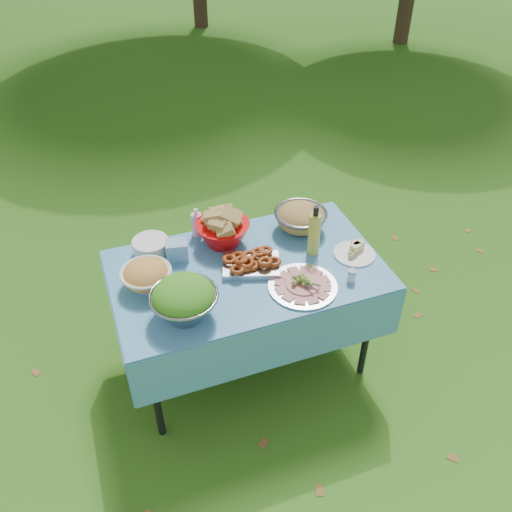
{
  "coord_description": "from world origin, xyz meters",
  "views": [
    {
      "loc": [
        -0.72,
        -2.11,
        2.67
      ],
      "look_at": [
        0.05,
        0.0,
        0.83
      ],
      "focal_mm": 38.0,
      "sensor_mm": 36.0,
      "label": 1
    }
  ],
  "objects": [
    {
      "name": "oil_bottle",
      "position": [
        0.39,
        0.01,
        0.91
      ],
      "size": [
        0.07,
        0.07,
        0.31
      ],
      "primitive_type": "cylinder",
      "rotation": [
        0.0,
        0.0,
        -0.06
      ],
      "color": "#B5C03E",
      "rests_on": "picnic_table"
    },
    {
      "name": "pasta_bowl_white",
      "position": [
        -0.53,
        0.05,
        0.83
      ],
      "size": [
        0.27,
        0.27,
        0.15
      ],
      "primitive_type": null,
      "rotation": [
        0.0,
        0.0,
        0.04
      ],
      "color": "silver",
      "rests_on": "picnic_table"
    },
    {
      "name": "ground",
      "position": [
        0.0,
        0.0,
        0.0
      ],
      "size": [
        80.0,
        80.0,
        0.0
      ],
      "primitive_type": "plane",
      "color": "#183609",
      "rests_on": "ground"
    },
    {
      "name": "bread_bowl",
      "position": [
        -0.05,
        0.27,
        0.86
      ],
      "size": [
        0.33,
        0.33,
        0.21
      ],
      "primitive_type": null,
      "rotation": [
        0.0,
        0.0,
        -0.06
      ],
      "color": "red",
      "rests_on": "picnic_table"
    },
    {
      "name": "shaker",
      "position": [
        0.48,
        -0.28,
        0.8
      ],
      "size": [
        0.06,
        0.06,
        0.07
      ],
      "primitive_type": "cylinder",
      "rotation": [
        0.0,
        0.0,
        0.41
      ],
      "color": "silver",
      "rests_on": "picnic_table"
    },
    {
      "name": "cheese_plate",
      "position": [
        0.6,
        -0.09,
        0.79
      ],
      "size": [
        0.3,
        0.3,
        0.06
      ],
      "primitive_type": "cylinder",
      "rotation": [
        0.0,
        0.0,
        0.37
      ],
      "color": "silver",
      "rests_on": "picnic_table"
    },
    {
      "name": "picnic_table",
      "position": [
        0.0,
        0.0,
        0.38
      ],
      "size": [
        1.46,
        0.86,
        0.76
      ],
      "primitive_type": "cube",
      "color": "#7FD0F4",
      "rests_on": "ground"
    },
    {
      "name": "plate_stack",
      "position": [
        -0.46,
        0.32,
        0.8
      ],
      "size": [
        0.24,
        0.24,
        0.08
      ],
      "primitive_type": "cylinder",
      "rotation": [
        0.0,
        0.0,
        -0.22
      ],
      "color": "silver",
      "rests_on": "picnic_table"
    },
    {
      "name": "pasta_bowl_steel",
      "position": [
        0.42,
        0.24,
        0.84
      ],
      "size": [
        0.36,
        0.36,
        0.16
      ],
      "primitive_type": null,
      "rotation": [
        0.0,
        0.0,
        -0.19
      ],
      "color": "gray",
      "rests_on": "picnic_table"
    },
    {
      "name": "charcuterie_platter",
      "position": [
        0.22,
        -0.24,
        0.8
      ],
      "size": [
        0.38,
        0.38,
        0.08
      ],
      "primitive_type": "cylinder",
      "rotation": [
        0.0,
        0.0,
        0.04
      ],
      "color": "silver",
      "rests_on": "picnic_table"
    },
    {
      "name": "wipes_box",
      "position": [
        -0.33,
        0.22,
        0.82
      ],
      "size": [
        0.13,
        0.11,
        0.11
      ],
      "primitive_type": "cube",
      "rotation": [
        0.0,
        0.0,
        -0.21
      ],
      "color": "#79A2C9",
      "rests_on": "picnic_table"
    },
    {
      "name": "sanitizer_bottle",
      "position": [
        -0.17,
        0.39,
        0.85
      ],
      "size": [
        0.07,
        0.07,
        0.18
      ],
      "primitive_type": "cylinder",
      "rotation": [
        0.0,
        0.0,
        -0.16
      ],
      "color": "pink",
      "rests_on": "picnic_table"
    },
    {
      "name": "salad_bowl",
      "position": [
        -0.4,
        -0.23,
        0.87
      ],
      "size": [
        0.41,
        0.41,
        0.22
      ],
      "primitive_type": null,
      "rotation": [
        0.0,
        0.0,
        -0.27
      ],
      "color": "gray",
      "rests_on": "picnic_table"
    },
    {
      "name": "fried_tray",
      "position": [
        0.02,
        -0.0,
        0.8
      ],
      "size": [
        0.36,
        0.3,
        0.07
      ],
      "primitive_type": "cube",
      "rotation": [
        0.0,
        0.0,
        -0.33
      ],
      "color": "#B7B8BC",
      "rests_on": "picnic_table"
    }
  ]
}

